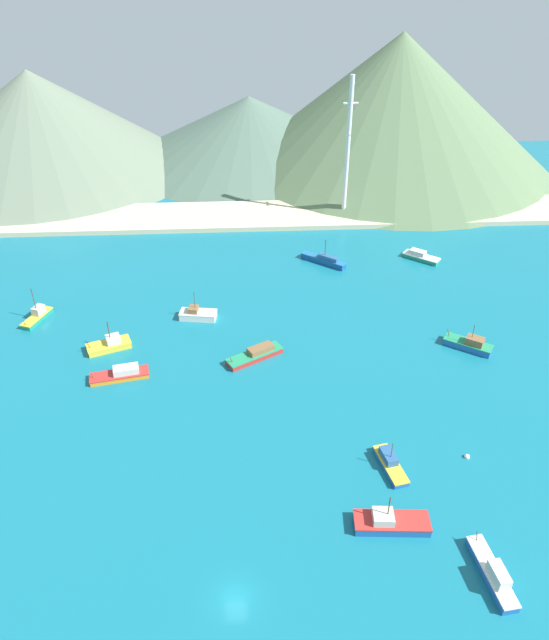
% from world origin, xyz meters
% --- Properties ---
extents(ground, '(260.00, 280.00, 0.50)m').
position_xyz_m(ground, '(0.00, 30.00, -0.25)').
color(ground, '#146B7F').
extents(fishing_boat_0, '(10.39, 7.60, 2.11)m').
position_xyz_m(fishing_boat_0, '(3.58, 44.46, 0.77)').
color(fishing_boat_0, red).
rests_on(fishing_boat_0, ground).
extents(fishing_boat_1, '(3.08, 9.59, 2.80)m').
position_xyz_m(fishing_boat_1, '(29.40, 0.86, 0.96)').
color(fishing_boat_1, '#1E5BA8').
rests_on(fishing_boat_1, ground).
extents(fishing_boat_2, '(8.15, 7.30, 2.06)m').
position_xyz_m(fishing_boat_2, '(42.24, 79.85, 0.77)').
color(fishing_boat_2, '#198466').
rests_on(fishing_boat_2, ground).
extents(fishing_boat_3, '(8.27, 5.72, 5.70)m').
position_xyz_m(fishing_boat_3, '(-22.42, 48.76, 0.83)').
color(fishing_boat_3, gold).
rests_on(fishing_boat_3, ground).
extents(fishing_boat_4, '(10.03, 4.69, 2.04)m').
position_xyz_m(fishing_boat_4, '(-18.99, 40.27, 0.75)').
color(fishing_boat_4, orange).
rests_on(fishing_boat_4, ground).
extents(fishing_boat_6, '(7.36, 3.96, 5.84)m').
position_xyz_m(fishing_boat_6, '(-7.26, 57.82, 0.89)').
color(fishing_boat_6, silver).
rests_on(fishing_boat_6, ground).
extents(fishing_boat_7, '(4.70, 7.72, 6.85)m').
position_xyz_m(fishing_boat_7, '(-38.00, 59.03, 0.87)').
color(fishing_boat_7, '#198466').
rests_on(fishing_boat_7, ground).
extents(fishing_boat_8, '(9.64, 3.93, 5.40)m').
position_xyz_m(fishing_boat_8, '(19.27, 8.54, 0.82)').
color(fishing_boat_8, '#1E5BA8').
rests_on(fishing_boat_8, ground).
extents(fishing_boat_9, '(8.54, 7.09, 5.09)m').
position_xyz_m(fishing_boat_9, '(41.73, 45.22, 0.93)').
color(fishing_boat_9, '#1E5BA8').
rests_on(fishing_boat_9, ground).
extents(fishing_boat_10, '(3.72, 7.79, 4.53)m').
position_xyz_m(fishing_boat_10, '(21.43, 18.27, 0.73)').
color(fishing_boat_10, '#1E5BA8').
rests_on(fishing_boat_10, ground).
extents(fishing_boat_11, '(9.77, 8.31, 5.99)m').
position_xyz_m(fishing_boat_11, '(19.97, 79.05, 0.89)').
color(fishing_boat_11, '#14478C').
rests_on(fishing_boat_11, ground).
extents(buoy_0, '(0.81, 0.81, 0.81)m').
position_xyz_m(buoy_0, '(32.74, 19.37, 0.14)').
color(buoy_0, silver).
rests_on(buoy_0, ground).
extents(beach_strip, '(247.00, 17.60, 1.20)m').
position_xyz_m(beach_strip, '(0.00, 105.82, 0.60)').
color(beach_strip, beige).
rests_on(beach_strip, ground).
extents(hill_west, '(92.64, 92.64, 30.22)m').
position_xyz_m(hill_west, '(-59.21, 145.60, 15.11)').
color(hill_west, '#60705B').
rests_on(hill_west, ground).
extents(hill_central, '(83.73, 83.73, 20.10)m').
position_xyz_m(hill_central, '(4.79, 154.53, 10.05)').
color(hill_central, '#4C6656').
rests_on(hill_central, ground).
extents(hill_east, '(99.02, 99.02, 39.59)m').
position_xyz_m(hill_east, '(49.49, 144.20, 19.79)').
color(hill_east, '#56704C').
rests_on(hill_east, ground).
extents(radio_tower, '(3.54, 2.84, 35.45)m').
position_xyz_m(radio_tower, '(28.18, 104.16, 18.08)').
color(radio_tower, silver).
rests_on(radio_tower, ground).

